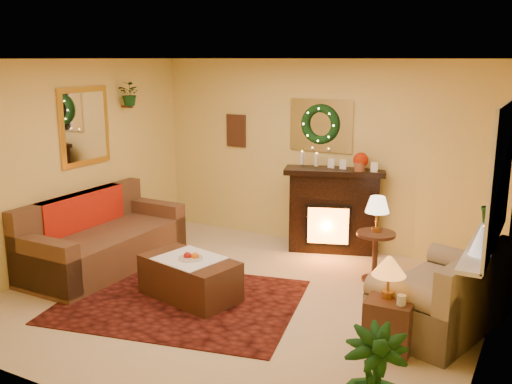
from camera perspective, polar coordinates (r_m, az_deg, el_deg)
The scene contains 31 objects.
floor at distance 6.43m, azimuth -1.51°, elevation -10.66°, with size 5.00×5.00×0.00m, color beige.
ceiling at distance 5.88m, azimuth -1.66°, elevation 13.18°, with size 5.00×5.00×0.00m, color white.
wall_back at distance 8.02m, azimuth 6.47°, elevation 3.79°, with size 5.00×5.00×0.00m, color #EFD88C.
wall_front at distance 4.29m, azimuth -16.77°, elevation -5.08°, with size 5.00×5.00×0.00m, color #EFD88C.
wall_left at distance 7.56m, azimuth -18.25°, elevation 2.64°, with size 4.50×4.50×0.00m, color #EFD88C.
wall_right at distance 5.28m, azimuth 22.68°, elevation -2.14°, with size 4.50×4.50×0.00m, color #EFD88C.
area_rug at distance 6.42m, azimuth -7.61°, elevation -10.76°, with size 2.53×1.90×0.01m, color #431007.
sofa at distance 7.45m, azimuth -14.90°, elevation -4.19°, with size 0.95×2.16×0.93m, color brown.
red_throw at distance 7.59m, azimuth -14.60°, elevation -3.65°, with size 0.83×1.36×0.02m, color #B7140E.
fireplace at distance 7.88m, azimuth 7.77°, elevation -2.00°, with size 1.19×0.38×1.09m, color black.
poinsettia at distance 7.62m, azimuth 10.44°, elevation 3.16°, with size 0.20×0.20×0.20m, color #B32002.
mantel_candle_a at distance 7.90m, azimuth 4.61°, elevation 3.40°, with size 0.06×0.06×0.18m, color #F3ECC0.
mantel_candle_b at distance 7.78m, azimuth 6.07°, elevation 3.21°, with size 0.06×0.06×0.17m, color beige.
mantel_mirror at distance 7.94m, azimuth 6.49°, elevation 6.62°, with size 0.92×0.02×0.72m, color white.
wreath at distance 7.90m, azimuth 6.39°, elevation 6.73°, with size 0.55×0.55×0.11m, color #194719.
wall_art at distance 8.55m, azimuth -1.99°, elevation 6.15°, with size 0.32×0.03×0.48m, color #381E11.
gold_mirror at distance 7.69m, azimuth -16.77°, elevation 6.30°, with size 0.03×0.84×1.00m, color gold.
hanging_plant at distance 8.12m, azimuth -12.41°, elevation 8.46°, with size 0.33×0.28×0.36m, color #194719.
loveseat at distance 5.96m, azimuth 18.07°, elevation -8.99°, with size 0.85×1.47×0.85m, color tan.
window_frame at distance 5.76m, azimuth 23.35°, elevation 1.58°, with size 0.03×1.86×1.36m, color white.
window_glass at distance 5.76m, azimuth 23.20°, elevation 1.59°, with size 0.02×1.70×1.22m, color black.
window_sill at distance 5.93m, azimuth 21.74°, elevation -4.75°, with size 0.22×1.86×0.04m, color white.
mini_tree at distance 5.46m, azimuth 21.58°, elevation -4.40°, with size 0.19×0.19×0.29m, color white.
sill_plant at distance 6.53m, azimuth 22.54°, elevation -1.26°, with size 0.28×0.23×0.51m, color #17451B.
side_table_round at distance 6.97m, azimuth 11.82°, elevation -6.14°, with size 0.46×0.46×0.60m, color #522C19.
lamp_cream at distance 6.84m, azimuth 12.03°, elevation -1.66°, with size 0.28×0.28×0.44m, color #FFE5B4.
end_table_square at distance 5.43m, azimuth 13.22°, elevation -12.62°, with size 0.41×0.41×0.50m, color #43261B.
lamp_tiffany at distance 5.27m, azimuth 13.14°, elevation -7.82°, with size 0.31×0.31×0.45m, color gold.
coffee_table at distance 6.43m, azimuth -6.62°, elevation -8.72°, with size 1.09×0.60×0.46m, color #3A1F0E.
fruit_bowl at distance 6.32m, azimuth -6.55°, elevation -6.78°, with size 0.27×0.27×0.06m, color silver.
floor_palm at distance 4.23m, azimuth 11.70°, elevation -17.72°, with size 1.36×1.36×2.43m, color black.
Camera 1 is at (2.94, -5.09, 2.61)m, focal length 40.00 mm.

